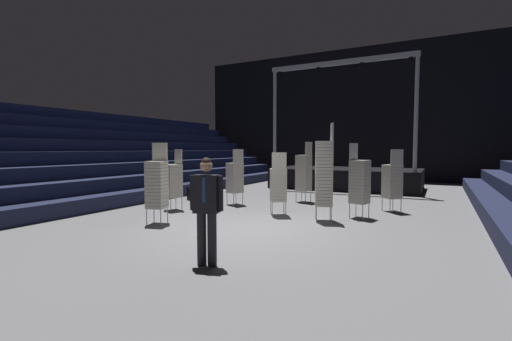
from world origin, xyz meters
name	(u,v)px	position (x,y,z in m)	size (l,w,h in m)	color
ground_plane	(244,232)	(0.00, 0.00, -0.05)	(22.00, 30.00, 0.10)	slate
arena_end_wall	(367,114)	(0.00, 15.00, 4.00)	(22.00, 0.30, 8.00)	black
bleacher_bank_left	(66,151)	(-8.00, 1.00, 1.80)	(6.00, 24.00, 3.60)	#191E38
stage_riser	(346,176)	(0.00, 9.82, 0.57)	(6.69, 3.43, 5.74)	black
man_with_tie	(206,205)	(0.70, -2.42, 1.00)	(0.57, 0.32, 1.76)	black
chair_stack_front_left	(173,180)	(-3.27, 1.32, 0.94)	(0.57, 0.57, 1.88)	#B2B5BA
chair_stack_front_right	(324,172)	(1.33, 1.89, 1.28)	(0.57, 0.57, 2.56)	#B2B5BA
chair_stack_mid_left	(235,177)	(-2.14, 3.12, 0.94)	(0.57, 0.57, 1.88)	#B2B5BA
chair_stack_mid_right	(392,180)	(2.75, 4.20, 0.94)	(0.62, 0.62, 1.88)	#B2B5BA
chair_stack_mid_centre	(304,172)	(-0.28, 4.77, 1.07)	(0.51, 0.51, 2.14)	#B2B5BA
chair_stack_rear_left	(157,183)	(-2.28, -0.42, 1.03)	(0.55, 0.55, 2.05)	#B2B5BA
chair_stack_rear_right	(359,181)	(2.07, 2.74, 1.03)	(0.54, 0.54, 2.05)	#B2B5BA
chair_stack_rear_centre	(278,184)	(-0.05, 2.06, 0.90)	(0.60, 0.60, 1.79)	#B2B5BA
equipment_road_case	(200,194)	(-3.74, 3.26, 0.25)	(0.90, 0.60, 0.49)	black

